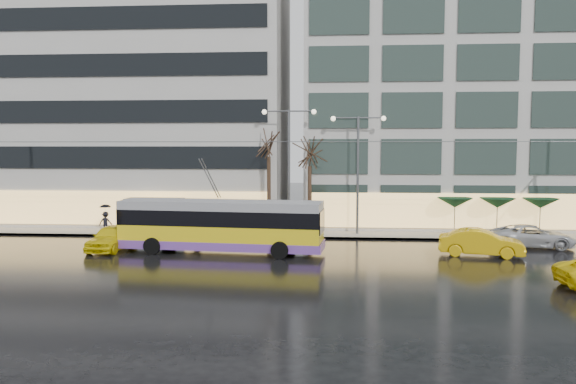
# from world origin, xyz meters

# --- Properties ---
(ground) EXTENTS (140.00, 140.00, 0.00)m
(ground) POSITION_xyz_m (0.00, 0.00, 0.00)
(ground) COLOR black
(ground) RESTS_ON ground
(sidewalk) EXTENTS (80.00, 10.00, 0.15)m
(sidewalk) POSITION_xyz_m (2.00, 14.00, 0.07)
(sidewalk) COLOR gray
(sidewalk) RESTS_ON ground
(kerb) EXTENTS (80.00, 0.10, 0.15)m
(kerb) POSITION_xyz_m (2.00, 9.05, 0.07)
(kerb) COLOR slate
(kerb) RESTS_ON ground
(building_left) EXTENTS (34.00, 14.00, 22.00)m
(building_left) POSITION_xyz_m (-16.00, 19.00, 11.15)
(building_left) COLOR #ACA9A5
(building_left) RESTS_ON sidewalk
(building_right) EXTENTS (32.00, 14.00, 25.00)m
(building_right) POSITION_xyz_m (19.00, 19.00, 12.65)
(building_right) COLOR #ACA9A5
(building_right) RESTS_ON sidewalk
(trolleybus) EXTENTS (12.64, 5.40, 5.78)m
(trolleybus) POSITION_xyz_m (-1.64, 3.50, 1.56)
(trolleybus) COLOR yellow
(trolleybus) RESTS_ON ground
(catenary) EXTENTS (42.24, 5.12, 7.00)m
(catenary) POSITION_xyz_m (1.00, 7.94, 4.25)
(catenary) COLOR #595B60
(catenary) RESTS_ON ground
(bus_shelter) EXTENTS (4.20, 1.60, 2.51)m
(bus_shelter) POSITION_xyz_m (-8.38, 10.69, 1.96)
(bus_shelter) COLOR #595B60
(bus_shelter) RESTS_ON sidewalk
(street_lamp_near) EXTENTS (3.96, 0.36, 9.03)m
(street_lamp_near) POSITION_xyz_m (2.00, 10.80, 5.99)
(street_lamp_near) COLOR #595B60
(street_lamp_near) RESTS_ON sidewalk
(street_lamp_far) EXTENTS (3.96, 0.36, 8.53)m
(street_lamp_far) POSITION_xyz_m (7.00, 10.80, 5.71)
(street_lamp_far) COLOR #595B60
(street_lamp_far) RESTS_ON sidewalk
(tree_a) EXTENTS (3.20, 3.20, 8.40)m
(tree_a) POSITION_xyz_m (0.50, 11.00, 7.09)
(tree_a) COLOR black
(tree_a) RESTS_ON sidewalk
(tree_b) EXTENTS (3.20, 3.20, 7.70)m
(tree_b) POSITION_xyz_m (3.50, 11.20, 6.40)
(tree_b) COLOR black
(tree_b) RESTS_ON sidewalk
(parasol_a) EXTENTS (2.50, 2.50, 2.65)m
(parasol_a) POSITION_xyz_m (14.00, 11.00, 2.45)
(parasol_a) COLOR #595B60
(parasol_a) RESTS_ON sidewalk
(parasol_b) EXTENTS (2.50, 2.50, 2.65)m
(parasol_b) POSITION_xyz_m (17.00, 11.00, 2.45)
(parasol_b) COLOR #595B60
(parasol_b) RESTS_ON sidewalk
(parasol_c) EXTENTS (2.50, 2.50, 2.65)m
(parasol_c) POSITION_xyz_m (20.00, 11.00, 2.45)
(parasol_c) COLOR #595B60
(parasol_c) RESTS_ON sidewalk
(taxi_a) EXTENTS (2.09, 4.75, 1.59)m
(taxi_a) POSITION_xyz_m (-8.64, 3.83, 0.79)
(taxi_a) COLOR yellow
(taxi_a) RESTS_ON ground
(taxi_b) EXTENTS (5.10, 2.67, 1.60)m
(taxi_b) POSITION_xyz_m (13.97, 3.65, 0.80)
(taxi_b) COLOR #E2B00B
(taxi_b) RESTS_ON ground
(sedan_silver) EXTENTS (5.52, 3.21, 1.45)m
(sedan_silver) POSITION_xyz_m (18.04, 6.80, 0.72)
(sedan_silver) COLOR #B7B8BC
(sedan_silver) RESTS_ON ground
(pedestrian_a) EXTENTS (1.08, 1.10, 2.19)m
(pedestrian_a) POSITION_xyz_m (-8.13, 10.18, 1.60)
(pedestrian_a) COLOR black
(pedestrian_a) RESTS_ON sidewalk
(pedestrian_b) EXTENTS (0.94, 0.78, 1.75)m
(pedestrian_b) POSITION_xyz_m (-4.92, 10.65, 1.03)
(pedestrian_b) COLOR black
(pedestrian_b) RESTS_ON sidewalk
(pedestrian_c) EXTENTS (1.01, 0.85, 2.11)m
(pedestrian_c) POSITION_xyz_m (-11.56, 10.01, 1.27)
(pedestrian_c) COLOR black
(pedestrian_c) RESTS_ON sidewalk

